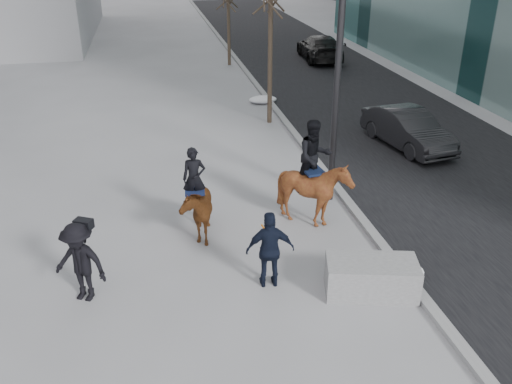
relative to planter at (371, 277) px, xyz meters
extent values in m
plane|color=gray|center=(-2.03, 1.04, -0.38)|extent=(120.00, 120.00, 0.00)
cube|color=black|center=(4.97, 11.04, -0.37)|extent=(8.00, 90.00, 0.01)
cube|color=gray|center=(0.97, 11.04, -0.32)|extent=(0.25, 90.00, 0.12)
cube|color=gray|center=(0.00, 0.00, 0.00)|extent=(2.06, 1.37, 0.76)
imported|color=black|center=(4.56, 7.97, 0.29)|extent=(2.09, 4.24, 1.34)
imported|color=black|center=(5.88, 22.62, 0.36)|extent=(2.42, 5.20, 1.47)
imported|color=#49290E|center=(-3.36, 3.15, 0.36)|extent=(0.94, 1.82, 1.49)
imported|color=black|center=(-3.36, 3.30, 1.12)|extent=(0.59, 0.41, 1.55)
cube|color=#101A3C|center=(-3.36, 3.30, 0.79)|extent=(0.52, 0.60, 0.06)
imported|color=#4D1B0F|center=(-0.33, 3.14, 0.53)|extent=(1.66, 1.82, 1.82)
imported|color=black|center=(-0.33, 3.29, 1.46)|extent=(1.00, 0.82, 1.90)
cube|color=#0E1835|center=(-0.33, 3.29, 1.06)|extent=(0.54, 0.61, 0.06)
imported|color=black|center=(-2.03, 0.69, 0.50)|extent=(1.06, 0.52, 1.75)
cylinder|color=orange|center=(-2.08, 1.24, 0.77)|extent=(0.04, 0.18, 0.07)
imported|color=black|center=(-5.92, 0.96, 0.50)|extent=(1.31, 1.09, 1.75)
cube|color=black|center=(-5.77, 1.21, 1.24)|extent=(0.42, 0.36, 0.20)
cylinder|color=black|center=(0.57, 4.47, 4.12)|extent=(0.18, 0.18, 9.00)
ellipsoid|color=silver|center=(0.67, 14.35, -0.22)|extent=(1.26, 0.80, 0.32)
ellipsoid|color=silver|center=(0.67, 0.32, -0.20)|extent=(1.38, 0.88, 0.35)
camera|label=1|loc=(-4.21, -8.82, 6.53)|focal=38.00mm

